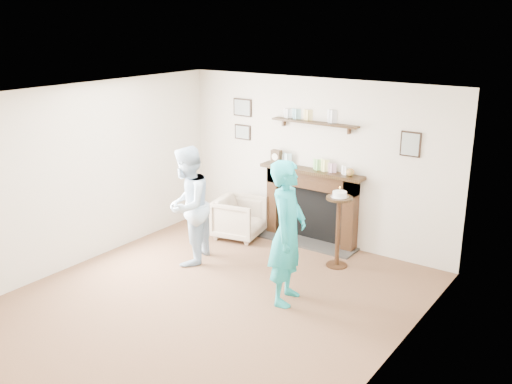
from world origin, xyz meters
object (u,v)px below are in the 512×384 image
man (190,261)px  woman (286,300)px  pedestal_table (339,218)px  armchair (239,237)px

man → woman: size_ratio=0.94×
man → pedestal_table: size_ratio=1.44×
man → pedestal_table: pedestal_table is taller
man → woman: 1.76m
man → pedestal_table: (1.78, 1.07, 0.71)m
pedestal_table → armchair: bearing=176.8°
man → pedestal_table: 2.20m
armchair → man: 1.17m
pedestal_table → man: bearing=-149.0°
woman → pedestal_table: pedestal_table is taller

